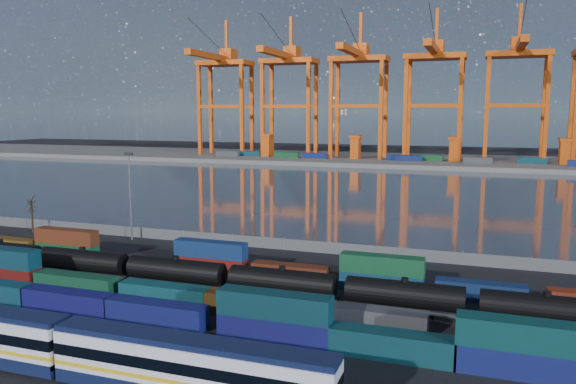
% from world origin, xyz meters
% --- Properties ---
extents(ground, '(700.00, 700.00, 0.00)m').
position_xyz_m(ground, '(0.00, 0.00, 0.00)').
color(ground, black).
rests_on(ground, ground).
extents(harbor_water, '(700.00, 700.00, 0.00)m').
position_xyz_m(harbor_water, '(0.00, 105.00, 0.01)').
color(harbor_water, '#2F3743').
rests_on(harbor_water, ground).
extents(far_quay, '(700.00, 70.00, 2.00)m').
position_xyz_m(far_quay, '(0.00, 210.00, 1.00)').
color(far_quay, '#514F4C').
rests_on(far_quay, ground).
extents(distant_mountains, '(2470.00, 1100.00, 520.00)m').
position_xyz_m(distant_mountains, '(63.02, 1600.00, 220.29)').
color(distant_mountains, '#1E2630').
rests_on(distant_mountains, ground).
extents(container_row_south, '(140.14, 2.50, 5.33)m').
position_xyz_m(container_row_south, '(15.32, -9.79, 2.22)').
color(container_row_south, '#434648').
rests_on(container_row_south, ground).
extents(container_row_mid, '(140.98, 2.45, 5.23)m').
position_xyz_m(container_row_mid, '(-5.36, -3.66, 1.74)').
color(container_row_mid, '#3A3E3F').
rests_on(container_row_mid, ground).
extents(container_row_north, '(128.52, 2.29, 4.88)m').
position_xyz_m(container_row_north, '(-10.28, 10.94, 1.83)').
color(container_row_north, '#110F4F').
rests_on(container_row_north, ground).
extents(tanker_string, '(123.03, 3.12, 4.47)m').
position_xyz_m(tanker_string, '(0.88, 2.92, 2.24)').
color(tanker_string, black).
rests_on(tanker_string, ground).
extents(waterfront_fence, '(160.12, 0.12, 2.20)m').
position_xyz_m(waterfront_fence, '(-0.00, 28.00, 1.00)').
color(waterfront_fence, '#595B5E').
rests_on(waterfront_fence, ground).
extents(bare_tree, '(1.96, 2.05, 7.73)m').
position_xyz_m(bare_tree, '(-52.46, 24.79, 3.83)').
color(bare_tree, black).
rests_on(bare_tree, ground).
extents(yard_light_mast, '(1.60, 0.40, 16.60)m').
position_xyz_m(yard_light_mast, '(-30.00, 26.00, 9.30)').
color(yard_light_mast, slate).
rests_on(yard_light_mast, ground).
extents(gantry_cranes, '(202.10, 52.04, 70.47)m').
position_xyz_m(gantry_cranes, '(-7.50, 203.13, 43.20)').
color(gantry_cranes, '#C0450D').
rests_on(gantry_cranes, ground).
extents(quay_containers, '(172.58, 10.99, 2.60)m').
position_xyz_m(quay_containers, '(-11.00, 195.46, 3.30)').
color(quay_containers, navy).
rests_on(quay_containers, far_quay).
extents(straddle_carriers, '(140.00, 7.00, 11.10)m').
position_xyz_m(straddle_carriers, '(-2.50, 200.00, 7.82)').
color(straddle_carriers, '#C0450D').
rests_on(straddle_carriers, far_quay).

